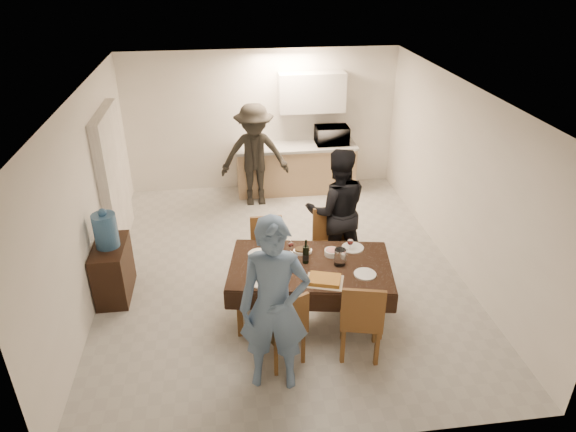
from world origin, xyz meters
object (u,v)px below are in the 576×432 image
at_px(water_jug, 106,231).
at_px(savoury_tart, 325,280).
at_px(console, 113,270).
at_px(person_far, 337,211).
at_px(water_pitcher, 340,257).
at_px(person_near, 274,307).
at_px(person_kitchen, 255,155).
at_px(wine_bottle, 306,251).
at_px(dining_table, 310,267).
at_px(microwave, 332,135).

bearing_deg(water_jug, savoury_tart, -23.84).
distance_m(console, person_far, 3.12).
xyz_separation_m(water_pitcher, person_near, (-0.90, -1.00, 0.12)).
relative_size(water_pitcher, person_near, 0.11).
relative_size(console, water_pitcher, 3.85).
bearing_deg(water_jug, person_kitchen, 50.70).
bearing_deg(savoury_tart, wine_bottle, 109.23).
bearing_deg(dining_table, person_near, -108.09).
distance_m(water_jug, person_far, 3.07).
distance_m(console, water_jug, 0.60).
bearing_deg(wine_bottle, console, 163.63).
distance_m(water_jug, wine_bottle, 2.56).
height_order(savoury_tart, person_near, person_near).
bearing_deg(water_pitcher, wine_bottle, 165.96).
bearing_deg(water_pitcher, dining_table, 171.87).
relative_size(dining_table, person_far, 1.15).
relative_size(water_jug, person_near, 0.23).
distance_m(water_jug, savoury_tart, 2.86).
xyz_separation_m(microwave, person_far, (-0.49, -2.71, -0.16)).
bearing_deg(water_jug, person_far, 5.20).
bearing_deg(person_near, person_far, 70.94).
height_order(dining_table, console, dining_table).
relative_size(person_near, person_kitchen, 1.06).
distance_m(savoury_tart, person_near, 0.95).
distance_m(dining_table, person_kitchen, 3.35).
height_order(savoury_tart, person_kitchen, person_kitchen).
height_order(console, water_jug, water_jug).
xyz_separation_m(microwave, person_kitchen, (-1.47, -0.45, -0.15)).
bearing_deg(person_far, microwave, -99.29).
height_order(dining_table, water_pitcher, water_pitcher).
height_order(water_jug, person_near, person_near).
xyz_separation_m(console, person_kitchen, (2.08, 2.54, 0.55)).
xyz_separation_m(dining_table, microwave, (1.04, 3.76, 0.36)).
xyz_separation_m(water_pitcher, person_far, (0.20, 1.10, 0.05)).
bearing_deg(microwave, console, 40.10).
height_order(water_pitcher, person_near, person_near).
distance_m(wine_bottle, water_pitcher, 0.42).
xyz_separation_m(water_jug, person_kitchen, (2.08, 2.54, -0.06)).
bearing_deg(person_far, savoury_tart, 73.58).
bearing_deg(person_kitchen, dining_table, -82.66).
distance_m(console, person_kitchen, 3.33).
bearing_deg(dining_table, person_kitchen, 106.89).
bearing_deg(water_jug, console, -90.00).
bearing_deg(person_far, water_pitcher, 80.74).
relative_size(dining_table, person_near, 1.07).
bearing_deg(wine_bottle, person_near, -114.44).
bearing_deg(dining_table, savoury_tart, -65.71).
distance_m(microwave, person_near, 5.07).
distance_m(console, water_pitcher, 3.01).
bearing_deg(person_near, dining_table, 70.94).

